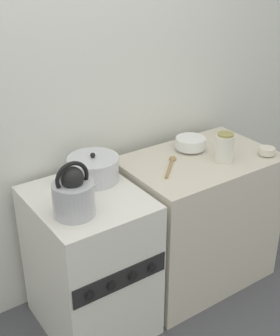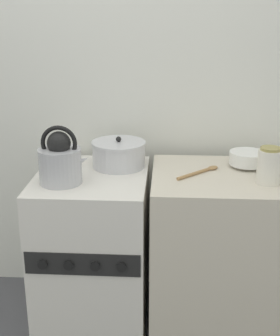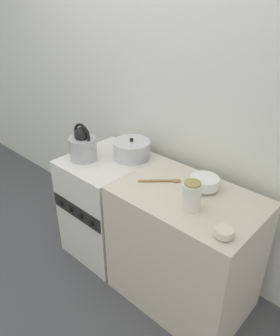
{
  "view_description": "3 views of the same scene",
  "coord_description": "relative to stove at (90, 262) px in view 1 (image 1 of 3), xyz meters",
  "views": [
    {
      "loc": [
        -0.94,
        -1.53,
        2.03
      ],
      "look_at": [
        0.31,
        0.29,
        0.91
      ],
      "focal_mm": 50.0,
      "sensor_mm": 36.0,
      "label": 1
    },
    {
      "loc": [
        0.37,
        -1.83,
        1.62
      ],
      "look_at": [
        0.24,
        0.34,
        0.86
      ],
      "focal_mm": 50.0,
      "sensor_mm": 36.0,
      "label": 2
    },
    {
      "loc": [
        1.65,
        -1.1,
        1.94
      ],
      "look_at": [
        0.34,
        0.31,
        0.88
      ],
      "focal_mm": 35.0,
      "sensor_mm": 36.0,
      "label": 3
    }
  ],
  "objects": [
    {
      "name": "wall_back",
      "position": [
        0.0,
        0.39,
        0.83
      ],
      "size": [
        7.0,
        0.06,
        2.5
      ],
      "color": "silver",
      "rests_on": "ground_plane"
    },
    {
      "name": "stove",
      "position": [
        0.0,
        0.0,
        0.0
      ],
      "size": [
        0.55,
        0.65,
        0.83
      ],
      "color": "silver",
      "rests_on": "ground_plane"
    },
    {
      "name": "counter",
      "position": [
        0.75,
        -0.02,
        0.01
      ],
      "size": [
        0.9,
        0.6,
        0.85
      ],
      "color": "beige",
      "rests_on": "ground_plane"
    },
    {
      "name": "kettle",
      "position": [
        -0.12,
        -0.11,
        0.52
      ],
      "size": [
        0.24,
        0.2,
        0.28
      ],
      "color": "#B2B2B7",
      "rests_on": "stove"
    },
    {
      "name": "cooking_pot",
      "position": [
        0.12,
        0.14,
        0.48
      ],
      "size": [
        0.28,
        0.28,
        0.16
      ],
      "color": "silver",
      "rests_on": "stove"
    },
    {
      "name": "enamel_bowl",
      "position": [
        0.78,
        0.11,
        0.48
      ],
      "size": [
        0.18,
        0.18,
        0.08
      ],
      "color": "white",
      "rests_on": "counter"
    },
    {
      "name": "small_ceramic_bowl",
      "position": [
        1.1,
        -0.21,
        0.46
      ],
      "size": [
        0.09,
        0.09,
        0.05
      ],
      "color": "beige",
      "rests_on": "counter"
    },
    {
      "name": "storage_jar",
      "position": [
        0.84,
        -0.12,
        0.52
      ],
      "size": [
        0.11,
        0.11,
        0.17
      ],
      "color": "silver",
      "rests_on": "counter"
    },
    {
      "name": "wooden_spoon",
      "position": [
        0.54,
        0.0,
        0.44
      ],
      "size": [
        0.22,
        0.21,
        0.02
      ],
      "color": "#A37A4C",
      "rests_on": "counter"
    }
  ]
}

